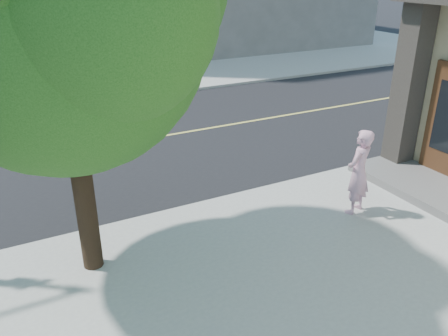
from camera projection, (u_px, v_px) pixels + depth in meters
sidewalk_ne at (187, 40)px, 31.03m from camera, size 29.00×25.00×0.12m
man_on_phone at (359, 172)px, 9.06m from camera, size 0.75×0.62×1.76m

